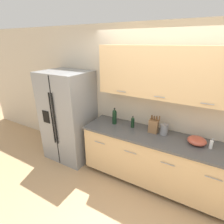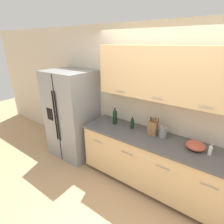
{
  "view_description": "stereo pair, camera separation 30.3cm",
  "coord_description": "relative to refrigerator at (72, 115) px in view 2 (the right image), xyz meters",
  "views": [
    {
      "loc": [
        0.59,
        -1.68,
        2.31
      ],
      "look_at": [
        -0.79,
        0.77,
        1.17
      ],
      "focal_mm": 28.0,
      "sensor_mm": 36.0,
      "label": 1
    },
    {
      "loc": [
        0.85,
        -1.52,
        2.31
      ],
      "look_at": [
        -0.79,
        0.77,
        1.17
      ],
      "focal_mm": 28.0,
      "sensor_mm": 36.0,
      "label": 2
    }
  ],
  "objects": [
    {
      "name": "knife_block",
      "position": [
        1.69,
        0.16,
        0.14
      ],
      "size": [
        0.16,
        0.1,
        0.31
      ],
      "color": "olive",
      "rests_on": "counter_unit"
    },
    {
      "name": "soap_dispenser",
      "position": [
        2.54,
        0.09,
        0.08
      ],
      "size": [
        0.05,
        0.05,
        0.16
      ],
      "color": "white",
      "rests_on": "counter_unit"
    },
    {
      "name": "wall_back",
      "position": [
        1.77,
        0.36,
        0.56
      ],
      "size": [
        10.0,
        0.39,
        2.6
      ],
      "color": "beige",
      "rests_on": "ground_plane"
    },
    {
      "name": "refrigerator",
      "position": [
        0.0,
        0.0,
        0.0
      ],
      "size": [
        0.92,
        0.78,
        1.81
      ],
      "color": "gray",
      "rests_on": "ground_plane"
    },
    {
      "name": "steel_canister",
      "position": [
        1.86,
        0.18,
        0.11
      ],
      "size": [
        0.13,
        0.13,
        0.19
      ],
      "color": "gray",
      "rests_on": "counter_unit"
    },
    {
      "name": "wine_bottle",
      "position": [
        0.98,
        0.13,
        0.16
      ],
      "size": [
        0.08,
        0.08,
        0.3
      ],
      "color": "black",
      "rests_on": "counter_unit"
    },
    {
      "name": "ground_plane",
      "position": [
        1.77,
        -0.71,
        -0.9
      ],
      "size": [
        14.0,
        14.0,
        0.0
      ],
      "primitive_type": "plane",
      "color": "tan"
    },
    {
      "name": "mixing_bowl",
      "position": [
        2.35,
        0.12,
        0.07
      ],
      "size": [
        0.26,
        0.26,
        0.11
      ],
      "color": "#B24C38",
      "rests_on": "counter_unit"
    },
    {
      "name": "counter_unit",
      "position": [
        1.77,
        0.07,
        -0.44
      ],
      "size": [
        2.4,
        0.64,
        0.92
      ],
      "color": "black",
      "rests_on": "ground_plane"
    },
    {
      "name": "oil_bottle",
      "position": [
        1.33,
        0.16,
        0.12
      ],
      "size": [
        0.06,
        0.06,
        0.21
      ],
      "color": "black",
      "rests_on": "counter_unit"
    }
  ]
}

